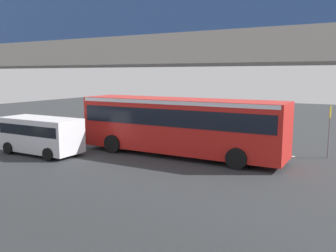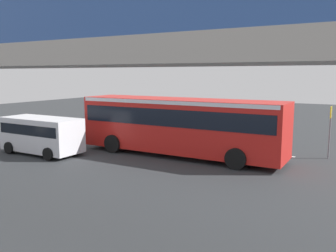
% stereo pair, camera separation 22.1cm
% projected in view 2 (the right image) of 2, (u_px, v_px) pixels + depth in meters
% --- Properties ---
extents(ground, '(80.00, 80.00, 0.00)m').
position_uv_depth(ground, '(193.00, 155.00, 19.76)').
color(ground, '#2D3033').
extents(city_bus, '(11.54, 2.85, 3.15)m').
position_uv_depth(city_bus, '(180.00, 122.00, 19.48)').
color(city_bus, red).
rests_on(city_bus, ground).
extents(parked_van, '(4.80, 2.17, 2.05)m').
position_uv_depth(parked_van, '(42.00, 133.00, 20.08)').
color(parked_van, silver).
rests_on(parked_van, ground).
extents(pedestrian, '(0.38, 0.38, 1.79)m').
position_uv_depth(pedestrian, '(185.00, 129.00, 23.56)').
color(pedestrian, '#2D2D38').
rests_on(pedestrian, ground).
extents(traffic_sign, '(0.08, 0.60, 2.80)m').
position_uv_depth(traffic_sign, '(330.00, 124.00, 18.76)').
color(traffic_sign, slate).
rests_on(traffic_sign, ground).
extents(lane_dash_leftmost, '(2.00, 0.20, 0.01)m').
position_uv_depth(lane_dash_leftmost, '(277.00, 155.00, 19.89)').
color(lane_dash_leftmost, silver).
rests_on(lane_dash_leftmost, ground).
extents(lane_dash_left, '(2.00, 0.20, 0.01)m').
position_uv_depth(lane_dash_left, '(210.00, 148.00, 21.86)').
color(lane_dash_left, silver).
rests_on(lane_dash_left, ground).
extents(lane_dash_centre, '(2.00, 0.20, 0.01)m').
position_uv_depth(lane_dash_centre, '(155.00, 141.00, 23.82)').
color(lane_dash_centre, silver).
rests_on(lane_dash_centre, ground).
extents(pedestrian_overpass, '(29.63, 2.60, 6.27)m').
position_uv_depth(pedestrian_overpass, '(19.00, 69.00, 9.64)').
color(pedestrian_overpass, '#B2ADA5').
rests_on(pedestrian_overpass, ground).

